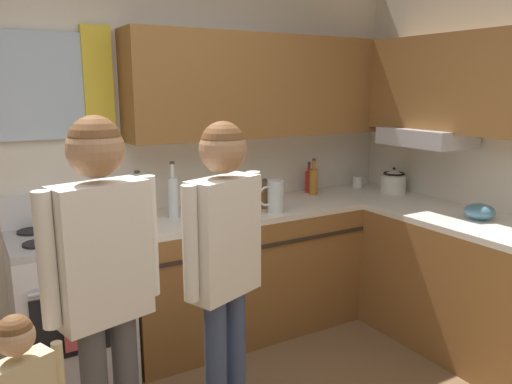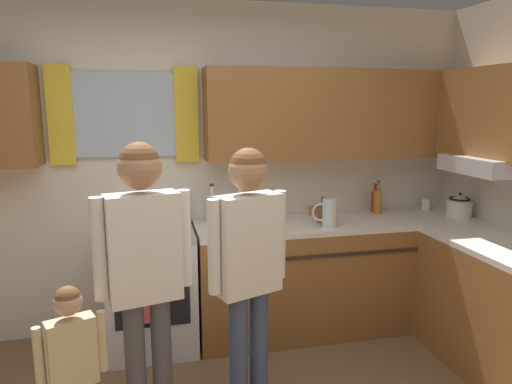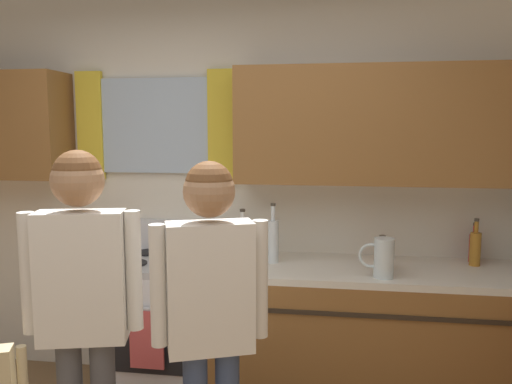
{
  "view_description": "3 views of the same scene",
  "coord_description": "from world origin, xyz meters",
  "px_view_note": "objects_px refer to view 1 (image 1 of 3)",
  "views": [
    {
      "loc": [
        -0.78,
        -1.41,
        1.73
      ],
      "look_at": [
        0.44,
        0.67,
        1.22
      ],
      "focal_mm": 35.14,
      "sensor_mm": 36.0,
      "label": 1
    },
    {
      "loc": [
        -0.28,
        -1.8,
        1.8
      ],
      "look_at": [
        0.29,
        0.71,
        1.32
      ],
      "focal_mm": 32.17,
      "sensor_mm": 36.0,
      "label": 2
    },
    {
      "loc": [
        0.7,
        -1.42,
        1.71
      ],
      "look_at": [
        0.33,
        1.1,
        1.39
      ],
      "focal_mm": 35.26,
      "sensor_mm": 36.0,
      "label": 3
    }
  ],
  "objects_px": {
    "adult_holding_child": "(103,268)",
    "water_pitcher": "(275,197)",
    "bottle_milk_white": "(138,201)",
    "bottle_oil_amber": "(314,181)",
    "mug_ceramic_white": "(358,182)",
    "bottle_sauce_red": "(309,181)",
    "cup_terracotta": "(249,196)",
    "stove_oven": "(71,304)",
    "bottle_tall_clear": "(173,196)",
    "stovetop_kettle": "(394,181)",
    "bottle_squat_brown": "(264,197)",
    "adult_in_plaid": "(224,249)",
    "mixing_bowl": "(479,212)"
  },
  "relations": [
    {
      "from": "adult_holding_child",
      "to": "water_pitcher",
      "type": "bearing_deg",
      "value": 31.48
    },
    {
      "from": "bottle_milk_white",
      "to": "water_pitcher",
      "type": "bearing_deg",
      "value": -20.24
    },
    {
      "from": "bottle_oil_amber",
      "to": "mug_ceramic_white",
      "type": "bearing_deg",
      "value": 4.42
    },
    {
      "from": "bottle_sauce_red",
      "to": "cup_terracotta",
      "type": "xyz_separation_m",
      "value": [
        -0.56,
        -0.02,
        -0.05
      ]
    },
    {
      "from": "stove_oven",
      "to": "bottle_tall_clear",
      "type": "bearing_deg",
      "value": 2.3
    },
    {
      "from": "bottle_milk_white",
      "to": "stovetop_kettle",
      "type": "relative_size",
      "value": 1.14
    },
    {
      "from": "bottle_milk_white",
      "to": "bottle_squat_brown",
      "type": "distance_m",
      "value": 0.86
    },
    {
      "from": "bottle_oil_amber",
      "to": "bottle_sauce_red",
      "type": "xyz_separation_m",
      "value": [
        0.02,
        0.08,
        -0.02
      ]
    },
    {
      "from": "bottle_milk_white",
      "to": "adult_in_plaid",
      "type": "relative_size",
      "value": 0.2
    },
    {
      "from": "bottle_milk_white",
      "to": "adult_holding_child",
      "type": "bearing_deg",
      "value": -113.88
    },
    {
      "from": "bottle_milk_white",
      "to": "mixing_bowl",
      "type": "height_order",
      "value": "bottle_milk_white"
    },
    {
      "from": "bottle_tall_clear",
      "to": "water_pitcher",
      "type": "distance_m",
      "value": 0.67
    },
    {
      "from": "stovetop_kettle",
      "to": "water_pitcher",
      "type": "height_order",
      "value": "water_pitcher"
    },
    {
      "from": "mixing_bowl",
      "to": "bottle_oil_amber",
      "type": "bearing_deg",
      "value": 112.22
    },
    {
      "from": "bottle_oil_amber",
      "to": "water_pitcher",
      "type": "relative_size",
      "value": 1.3
    },
    {
      "from": "stovetop_kettle",
      "to": "water_pitcher",
      "type": "xyz_separation_m",
      "value": [
        -1.17,
        -0.06,
        0.02
      ]
    },
    {
      "from": "stove_oven",
      "to": "bottle_sauce_red",
      "type": "relative_size",
      "value": 4.48
    },
    {
      "from": "cup_terracotta",
      "to": "adult_holding_child",
      "type": "height_order",
      "value": "adult_holding_child"
    },
    {
      "from": "bottle_sauce_red",
      "to": "adult_in_plaid",
      "type": "distance_m",
      "value": 1.82
    },
    {
      "from": "adult_holding_child",
      "to": "adult_in_plaid",
      "type": "xyz_separation_m",
      "value": [
        0.56,
        0.03,
        -0.03
      ]
    },
    {
      "from": "bottle_oil_amber",
      "to": "adult_in_plaid",
      "type": "bearing_deg",
      "value": -140.39
    },
    {
      "from": "bottle_milk_white",
      "to": "bottle_tall_clear",
      "type": "bearing_deg",
      "value": -22.6
    },
    {
      "from": "cup_terracotta",
      "to": "stovetop_kettle",
      "type": "distance_m",
      "value": 1.19
    },
    {
      "from": "mug_ceramic_white",
      "to": "mixing_bowl",
      "type": "bearing_deg",
      "value": -91.53
    },
    {
      "from": "mug_ceramic_white",
      "to": "water_pitcher",
      "type": "distance_m",
      "value": 1.13
    },
    {
      "from": "bottle_oil_amber",
      "to": "mug_ceramic_white",
      "type": "height_order",
      "value": "bottle_oil_amber"
    },
    {
      "from": "stove_oven",
      "to": "adult_holding_child",
      "type": "bearing_deg",
      "value": -91.32
    },
    {
      "from": "adult_holding_child",
      "to": "adult_in_plaid",
      "type": "relative_size",
      "value": 1.03
    },
    {
      "from": "cup_terracotta",
      "to": "mixing_bowl",
      "type": "bearing_deg",
      "value": -49.75
    },
    {
      "from": "stove_oven",
      "to": "cup_terracotta",
      "type": "distance_m",
      "value": 1.43
    },
    {
      "from": "bottle_oil_amber",
      "to": "cup_terracotta",
      "type": "distance_m",
      "value": 0.56
    },
    {
      "from": "bottle_tall_clear",
      "to": "bottle_sauce_red",
      "type": "bearing_deg",
      "value": 8.85
    },
    {
      "from": "mug_ceramic_white",
      "to": "bottle_milk_white",
      "type": "bearing_deg",
      "value": -178.16
    },
    {
      "from": "bottle_milk_white",
      "to": "bottle_squat_brown",
      "type": "height_order",
      "value": "bottle_milk_white"
    },
    {
      "from": "cup_terracotta",
      "to": "water_pitcher",
      "type": "xyz_separation_m",
      "value": [
        -0.02,
        -0.39,
        0.07
      ]
    },
    {
      "from": "bottle_sauce_red",
      "to": "adult_in_plaid",
      "type": "xyz_separation_m",
      "value": [
        -1.37,
        -1.2,
        0.01
      ]
    },
    {
      "from": "bottle_tall_clear",
      "to": "adult_holding_child",
      "type": "xyz_separation_m",
      "value": [
        -0.7,
        -1.04,
        -0.02
      ]
    },
    {
      "from": "bottle_squat_brown",
      "to": "water_pitcher",
      "type": "height_order",
      "value": "water_pitcher"
    },
    {
      "from": "bottle_oil_amber",
      "to": "water_pitcher",
      "type": "distance_m",
      "value": 0.66
    },
    {
      "from": "stovetop_kettle",
      "to": "adult_holding_child",
      "type": "distance_m",
      "value": 2.65
    },
    {
      "from": "bottle_squat_brown",
      "to": "mixing_bowl",
      "type": "bearing_deg",
      "value": -43.04
    },
    {
      "from": "mixing_bowl",
      "to": "adult_holding_child",
      "type": "distance_m",
      "value": 2.38
    },
    {
      "from": "bottle_squat_brown",
      "to": "mug_ceramic_white",
      "type": "distance_m",
      "value": 1.08
    },
    {
      "from": "mug_ceramic_white",
      "to": "water_pitcher",
      "type": "relative_size",
      "value": 0.57
    },
    {
      "from": "bottle_oil_amber",
      "to": "adult_in_plaid",
      "type": "distance_m",
      "value": 1.76
    },
    {
      "from": "bottle_squat_brown",
      "to": "cup_terracotta",
      "type": "distance_m",
      "value": 0.24
    },
    {
      "from": "bottle_tall_clear",
      "to": "stovetop_kettle",
      "type": "distance_m",
      "value": 1.81
    },
    {
      "from": "adult_in_plaid",
      "to": "mixing_bowl",
      "type": "bearing_deg",
      "value": -0.63
    },
    {
      "from": "water_pitcher",
      "to": "stove_oven",
      "type": "bearing_deg",
      "value": 171.48
    },
    {
      "from": "water_pitcher",
      "to": "mixing_bowl",
      "type": "bearing_deg",
      "value": -37.89
    }
  ]
}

